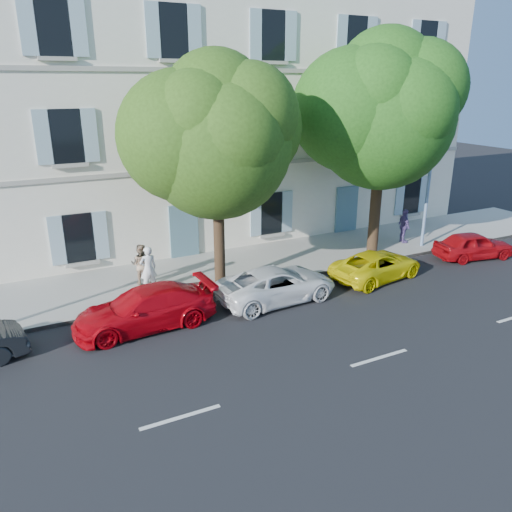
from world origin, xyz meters
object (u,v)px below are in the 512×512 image
pedestrian_c (404,226)px  pedestrian_a (148,269)px  tree_left (217,144)px  car_red_coupe (145,309)px  street_lamp (434,156)px  pedestrian_b (141,264)px  car_white_coupe (277,284)px  tree_right (382,119)px  car_yellow_supercar (377,265)px  car_red_hatchback (473,245)px

pedestrian_c → pedestrian_a: bearing=106.5°
tree_left → car_red_coupe: bearing=-150.6°
street_lamp → pedestrian_b: bearing=173.7°
car_red_coupe → pedestrian_c: 13.72m
tree_left → pedestrian_c: (9.99, 0.91, -4.48)m
street_lamp → pedestrian_a: (-13.04, 0.68, -3.39)m
car_red_coupe → car_white_coupe: (4.81, -0.05, -0.04)m
tree_right → car_white_coupe: bearing=-159.0°
tree_left → pedestrian_c: size_ratio=4.98×
car_yellow_supercar → car_red_hatchback: 5.47m
car_red_hatchback → pedestrian_a: bearing=90.2°
tree_right → street_lamp: size_ratio=1.23×
pedestrian_a → car_red_hatchback: bearing=165.1°
tree_right → pedestrian_c: bearing=11.3°
car_yellow_supercar → pedestrian_a: size_ratio=2.35×
car_red_hatchback → pedestrian_b: 14.56m
car_white_coupe → tree_right: bearing=-71.8°
car_yellow_supercar → car_red_hatchback: bearing=-99.9°
car_red_coupe → tree_left: bearing=117.2°
car_red_coupe → pedestrian_a: size_ratio=2.65×
car_red_coupe → pedestrian_a: (0.84, 2.57, 0.35)m
car_yellow_supercar → pedestrian_a: pedestrian_a is taller
car_red_coupe → tree_right: 12.63m
car_white_coupe → tree_right: size_ratio=0.48×
car_yellow_supercar → tree_right: bearing=-45.5°
car_yellow_supercar → car_red_coupe: bearing=80.3°
car_white_coupe → tree_left: bearing=32.3°
car_white_coupe → pedestrian_b: 5.30m
car_red_coupe → pedestrian_a: 2.73m
car_white_coupe → pedestrian_b: bearing=47.4°
car_white_coupe → street_lamp: 10.01m
car_red_coupe → pedestrian_b: bearing=165.1°
car_red_hatchback → pedestrian_b: size_ratio=2.24×
tree_right → pedestrian_a: 11.50m
pedestrian_a → street_lamp: bearing=172.5°
car_white_coupe → car_red_hatchback: car_white_coupe is taller
car_red_coupe → street_lamp: size_ratio=0.61×
car_white_coupe → street_lamp: size_ratio=0.59×
car_red_coupe → car_red_hatchback: (14.92, -0.01, -0.05)m
tree_left → tree_right: tree_right is taller
street_lamp → pedestrian_a: street_lamp is taller
car_white_coupe → pedestrian_c: pedestrian_c is taller
tree_right → pedestrian_a: size_ratio=5.35×
car_red_hatchback → street_lamp: (-1.04, 1.91, 3.79)m
pedestrian_b → car_red_hatchback: bearing=-164.3°
tree_left → car_red_hatchback: bearing=-9.6°
car_white_coupe → car_yellow_supercar: size_ratio=1.10×
tree_left → pedestrian_c: 10.99m
pedestrian_b → pedestrian_c: (12.66, -0.50, 0.03)m
car_red_hatchback → pedestrian_b: pedestrian_b is taller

